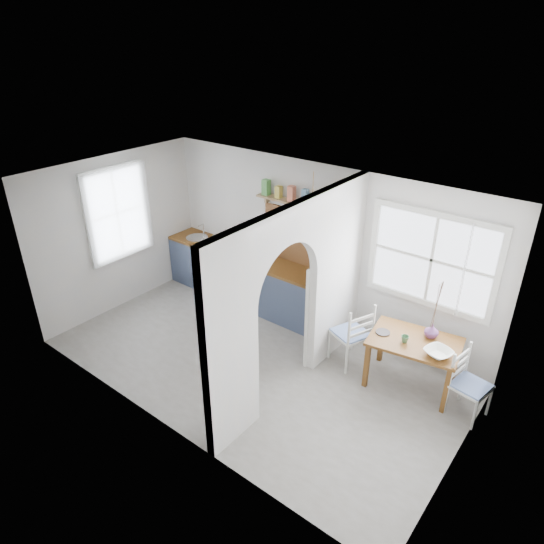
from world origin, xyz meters
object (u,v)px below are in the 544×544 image
Objects in this scene: chair_right at (471,385)px; vase at (432,331)px; kettle at (331,277)px; dining_table at (412,363)px; chair_left at (351,332)px.

chair_right is 4.75× the size of vase.
vase is at bearing -12.94° from kettle.
vase is at bearing 48.67° from dining_table.
kettle is (-2.32, 0.44, 0.56)m from chair_right.
chair_right reaches higher than dining_table.
kettle is at bearing -100.35° from chair_left.
chair_right is 0.82m from vase.
chair_right is at bearing -16.09° from dining_table.
dining_table is at bearing 116.62° from chair_left.
chair_left is 4.42× the size of kettle.
kettle is 1.66m from vase.
dining_table is 1.26× the size of chair_right.
chair_left is 1.70m from chair_right.
vase is (0.13, 0.20, 0.45)m from dining_table.
chair_right is at bearing 111.47° from chair_left.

